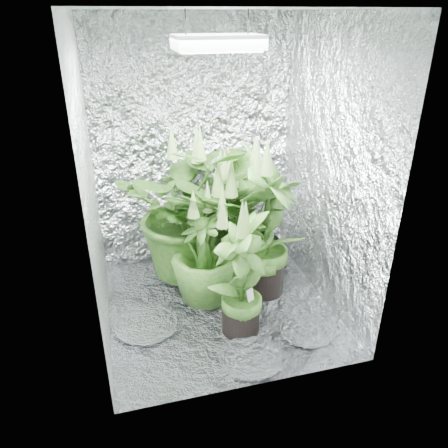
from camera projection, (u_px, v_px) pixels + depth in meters
The scene contains 12 objects.
ground at pixel (219, 306), 3.27m from camera, with size 1.60×1.60×0.00m, color silver.
walls at pixel (218, 180), 2.83m from camera, with size 1.62×1.62×2.00m.
ceiling at pixel (217, 9), 2.40m from camera, with size 1.60×1.60×0.01m, color silver.
grow_lamp at pixel (218, 43), 2.47m from camera, with size 0.50×0.30×0.22m.
plant_a at pixel (189, 209), 3.42m from camera, with size 1.22×1.22×1.24m.
plant_b at pixel (266, 224), 3.20m from camera, with size 0.84×0.84×1.26m.
plant_c at pixel (234, 215), 3.57m from camera, with size 0.64×0.64×1.06m.
plant_d at pixel (205, 249), 3.14m from camera, with size 0.69×0.69×0.97m.
plant_e at pixel (231, 226), 3.32m from camera, with size 1.11×1.11×1.09m.
plant_f at pixel (242, 275), 2.83m from camera, with size 0.61×0.61×0.98m.
circulation_fan at pixel (278, 254), 3.71m from camera, with size 0.16×0.26×0.31m.
plant_label at pixel (250, 295), 2.88m from camera, with size 0.05×0.01×0.09m, color white.
Camera 1 is at (-0.66, -2.59, 1.98)m, focal length 35.00 mm.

